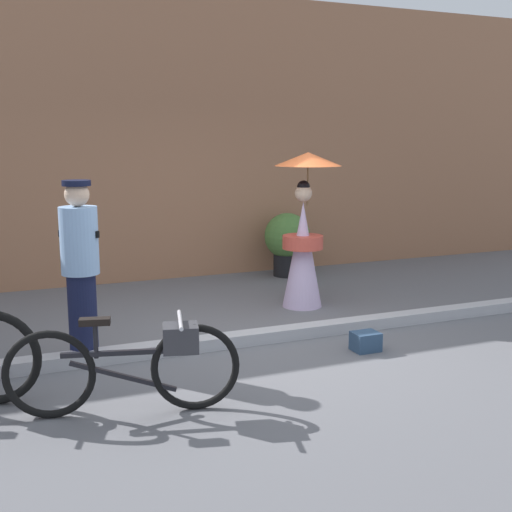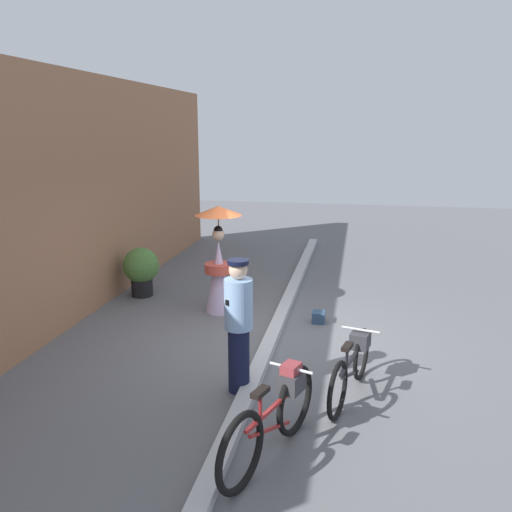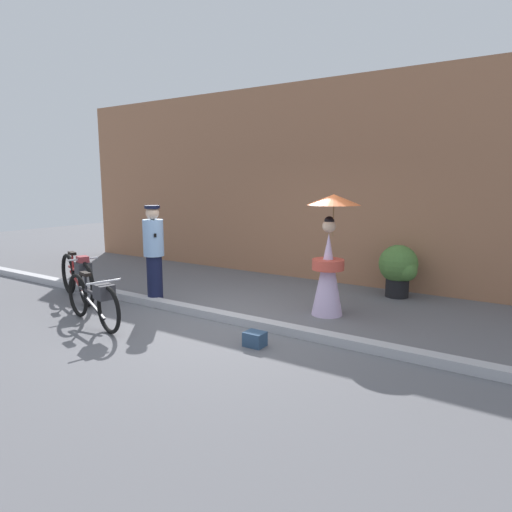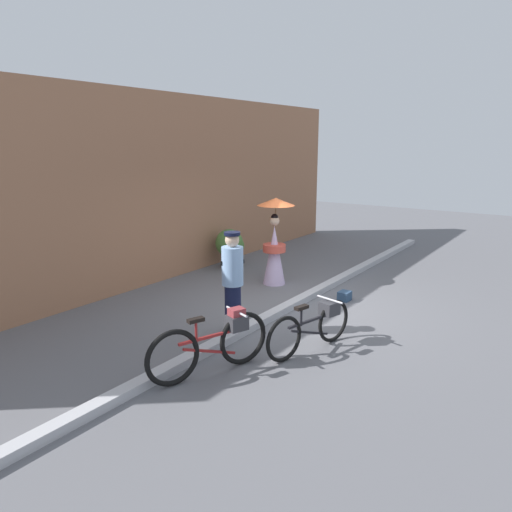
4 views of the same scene
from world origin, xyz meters
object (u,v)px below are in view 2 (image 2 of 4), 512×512
Objects in this scene: bicycle_far_side at (274,415)px; person_officer at (239,323)px; bicycle_near_officer at (352,364)px; person_with_parasol at (219,260)px; potted_plant_by_door at (142,269)px; backpack_on_pavement at (319,317)px.

person_officer is at bearing 27.19° from bicycle_far_side.
person_with_parasol reaches higher than bicycle_near_officer.
potted_plant_by_door is 3.55m from backpack_on_pavement.
bicycle_near_officer is 6.67× the size of backpack_on_pavement.
potted_plant_by_door is at bearing 70.23° from person_with_parasol.
person_with_parasol is at bearing 42.22° from bicycle_near_officer.
person_with_parasol is (2.74, 0.98, 0.05)m from person_officer.
bicycle_far_side reaches higher than bicycle_near_officer.
person_officer is at bearing -160.39° from person_with_parasol.
person_with_parasol reaches higher than bicycle_far_side.
person_with_parasol is (2.57, 2.33, 0.55)m from bicycle_near_officer.
bicycle_far_side is 6.85× the size of backpack_on_pavement.
bicycle_far_side is 4.30m from person_with_parasol.
backpack_on_pavement is at bearing -96.65° from person_with_parasol.
backpack_on_pavement is at bearing -17.04° from person_officer.
bicycle_far_side is 1.84× the size of potted_plant_by_door.
backpack_on_pavement is at bearing 13.62° from bicycle_near_officer.
person_officer is 2.77m from backpack_on_pavement.
bicycle_near_officer reaches higher than backpack_on_pavement.
person_officer is at bearing 162.96° from backpack_on_pavement.
person_officer reaches higher than bicycle_far_side.
potted_plant_by_door reaches higher than bicycle_near_officer.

